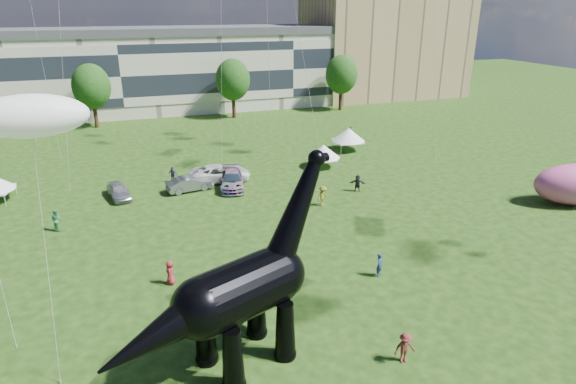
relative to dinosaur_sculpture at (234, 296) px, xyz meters
name	(u,v)px	position (x,y,z in m)	size (l,w,h in m)	color
ground	(308,335)	(4.04, 0.97, -3.87)	(220.00, 220.00, 0.00)	#16330C
terrace_row	(121,75)	(-3.96, 62.97, 2.13)	(78.00, 11.00, 12.00)	beige
apartment_block	(384,35)	(44.04, 65.97, 7.13)	(28.00, 18.00, 22.00)	tan
tree_mid_left	(91,83)	(-7.96, 53.97, 2.42)	(5.20, 5.20, 9.44)	#382314
tree_mid_right	(233,76)	(12.04, 53.97, 2.42)	(5.20, 5.20, 9.44)	#382314
tree_far_right	(342,71)	(30.04, 53.97, 2.42)	(5.20, 5.20, 9.44)	#382314
dinosaur_sculpture	(234,296)	(0.00, 0.00, 0.00)	(12.21, 6.55, 10.25)	black
car_silver	(119,191)	(-5.23, 24.63, -3.18)	(1.64, 4.07, 1.39)	#B8B7BC
car_grey	(190,184)	(1.09, 24.36, -3.17)	(1.48, 4.26, 1.40)	slate
car_white	(220,173)	(4.31, 26.07, -3.04)	(2.76, 5.99, 1.66)	silver
car_dark	(232,180)	(5.08, 23.93, -3.09)	(2.18, 5.35, 1.55)	#595960
gazebo_near	(348,135)	(21.02, 31.95, -1.96)	(4.12, 4.12, 2.73)	white
gazebo_far	(323,152)	(15.74, 26.98, -2.14)	(4.35, 4.35, 2.46)	white
inflatable_pink	(576,184)	(32.61, 10.37, -2.05)	(7.30, 3.65, 3.65)	#D55398
visitors	(194,220)	(0.23, 15.79, -3.02)	(49.23, 39.90, 1.90)	#855E42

